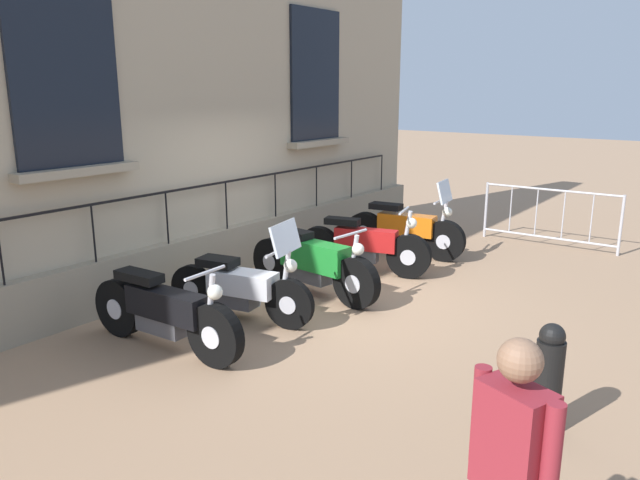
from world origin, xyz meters
TOP-DOWN VIEW (x-y plane):
  - ground_plane at (0.00, 0.00)m, footprint 60.00×60.00m
  - building_facade at (-2.25, 0.00)m, footprint 0.82×10.68m
  - motorcycle_black at (-0.40, -2.40)m, footprint 2.16×0.56m
  - motorcycle_white at (-0.34, -1.27)m, footprint 1.97×0.74m
  - motorcycle_green at (-0.21, -0.01)m, footprint 2.22×0.64m
  - motorcycle_red at (-0.22, 1.29)m, footprint 2.08×0.79m
  - motorcycle_orange at (-0.19, 2.54)m, footprint 2.11×0.65m
  - crowd_barrier at (1.56, 4.68)m, footprint 2.40×0.10m
  - bollard at (3.42, -1.58)m, footprint 0.23×0.23m
  - pedestrian_standing at (3.80, -3.62)m, footprint 0.50×0.33m

SIDE VIEW (x-z plane):
  - ground_plane at x=0.00m, z-range 0.00..0.00m
  - motorcycle_red at x=-0.22m, z-range -0.11..0.93m
  - motorcycle_black at x=-0.40m, z-range -0.08..0.92m
  - motorcycle_white at x=-0.34m, z-range -0.22..1.07m
  - motorcycle_orange at x=-0.19m, z-range -0.23..1.11m
  - motorcycle_green at x=-0.21m, z-range -0.05..0.94m
  - bollard at x=3.42m, z-range 0.00..0.96m
  - crowd_barrier at x=1.56m, z-range 0.04..1.09m
  - pedestrian_standing at x=3.80m, z-range 0.10..1.74m
  - building_facade at x=-2.25m, z-range -0.10..6.25m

